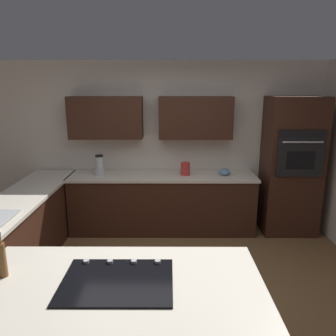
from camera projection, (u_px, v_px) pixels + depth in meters
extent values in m
plane|color=brown|center=(169.00, 297.00, 3.51)|extent=(14.00, 14.00, 0.00)
cube|color=silver|center=(169.00, 145.00, 5.23)|extent=(6.00, 0.10, 2.60)
cube|color=#381E14|center=(195.00, 118.00, 4.91)|extent=(1.10, 0.34, 0.63)
cube|color=#381E14|center=(106.00, 118.00, 4.91)|extent=(1.10, 0.34, 0.63)
cube|color=#381E14|center=(162.00, 204.00, 5.07)|extent=(2.80, 0.60, 0.86)
cube|color=silver|center=(162.00, 176.00, 4.96)|extent=(2.84, 0.64, 0.04)
cube|color=#381E14|center=(19.00, 237.00, 3.94)|extent=(0.60, 2.90, 0.86)
cube|color=silver|center=(15.00, 202.00, 3.84)|extent=(0.64, 2.94, 0.04)
cube|color=silver|center=(117.00, 285.00, 2.24)|extent=(2.02, 1.02, 0.04)
cube|color=#381E14|center=(291.00, 166.00, 4.92)|extent=(0.80, 0.60, 2.07)
cube|color=black|center=(300.00, 157.00, 4.56)|extent=(0.66, 0.03, 0.56)
cube|color=black|center=(301.00, 160.00, 4.56)|extent=(0.40, 0.01, 0.26)
cube|color=black|center=(303.00, 134.00, 4.48)|extent=(0.66, 0.02, 0.11)
cylinder|color=silver|center=(303.00, 142.00, 4.48)|extent=(0.56, 0.02, 0.02)
cube|color=black|center=(117.00, 281.00, 2.23)|extent=(0.76, 0.56, 0.01)
cylinder|color=#B2B2B7|center=(158.00, 261.00, 2.45)|extent=(0.04, 0.04, 0.02)
cylinder|color=#B2B2B7|center=(134.00, 261.00, 2.45)|extent=(0.04, 0.04, 0.02)
cylinder|color=#B2B2B7|center=(110.00, 261.00, 2.45)|extent=(0.04, 0.04, 0.02)
cylinder|color=#B2B2B7|center=(86.00, 261.00, 2.45)|extent=(0.04, 0.04, 0.02)
cylinder|color=silver|center=(100.00, 171.00, 4.95)|extent=(0.15, 0.15, 0.11)
cylinder|color=silver|center=(99.00, 162.00, 4.92)|extent=(0.11, 0.11, 0.17)
cylinder|color=black|center=(99.00, 156.00, 4.89)|extent=(0.12, 0.12, 0.03)
ellipsoid|color=#668CB2|center=(225.00, 172.00, 4.94)|extent=(0.18, 0.18, 0.10)
cylinder|color=red|center=(185.00, 169.00, 4.93)|extent=(0.14, 0.14, 0.20)
cylinder|color=brown|center=(2.00, 260.00, 2.28)|extent=(0.07, 0.07, 0.25)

